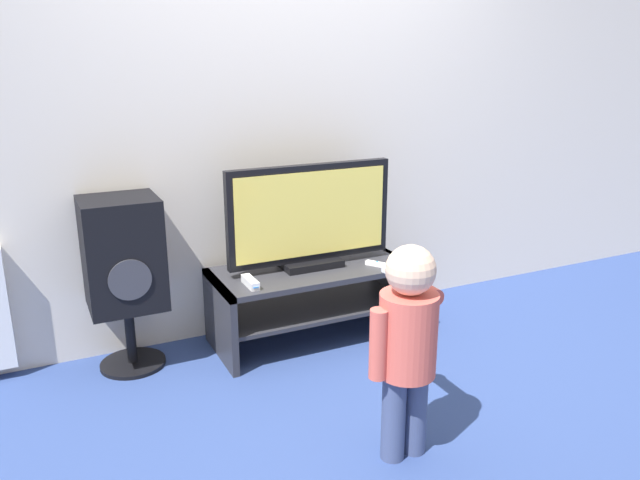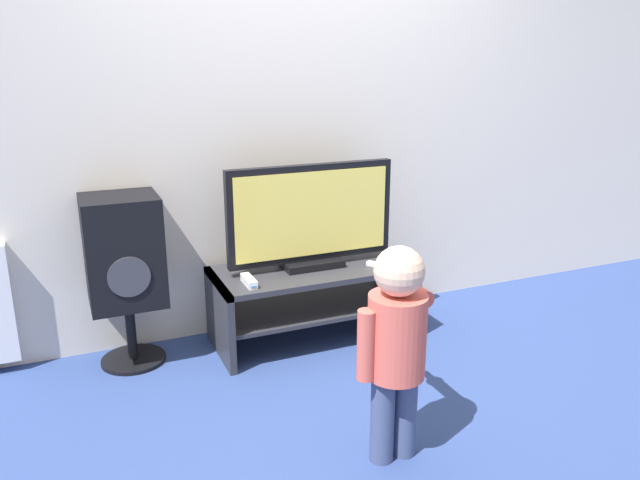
% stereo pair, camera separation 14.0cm
% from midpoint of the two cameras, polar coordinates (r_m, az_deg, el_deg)
% --- Properties ---
extents(ground_plane, '(16.00, 16.00, 0.00)m').
position_cam_midpoint_polar(ground_plane, '(3.38, -0.09, -10.55)').
color(ground_plane, navy).
extents(wall_back, '(10.00, 0.06, 2.60)m').
position_cam_midpoint_polar(wall_back, '(3.54, -4.23, 12.62)').
color(wall_back, silver).
rests_on(wall_back, ground_plane).
extents(tv_stand, '(1.10, 0.50, 0.42)m').
position_cam_midpoint_polar(tv_stand, '(3.47, -1.87, -4.72)').
color(tv_stand, '#2D2D33').
rests_on(tv_stand, ground_plane).
extents(television, '(0.94, 0.20, 0.57)m').
position_cam_midpoint_polar(television, '(3.36, -2.09, 2.06)').
color(television, black).
rests_on(television, tv_stand).
extents(game_console, '(0.04, 0.17, 0.04)m').
position_cam_midpoint_polar(game_console, '(3.18, -7.65, -3.86)').
color(game_console, white).
rests_on(game_console, tv_stand).
extents(remote_primary, '(0.10, 0.13, 0.03)m').
position_cam_midpoint_polar(remote_primary, '(3.45, 4.06, -2.21)').
color(remote_primary, white).
rests_on(remote_primary, tv_stand).
extents(child, '(0.34, 0.49, 0.88)m').
position_cam_midpoint_polar(child, '(2.42, 6.28, -8.64)').
color(child, '#3F4C72').
rests_on(child, ground_plane).
extents(speaker_tower, '(0.37, 0.34, 0.89)m').
position_cam_midpoint_polar(speaker_tower, '(3.23, -18.75, -1.56)').
color(speaker_tower, black).
rests_on(speaker_tower, ground_plane).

